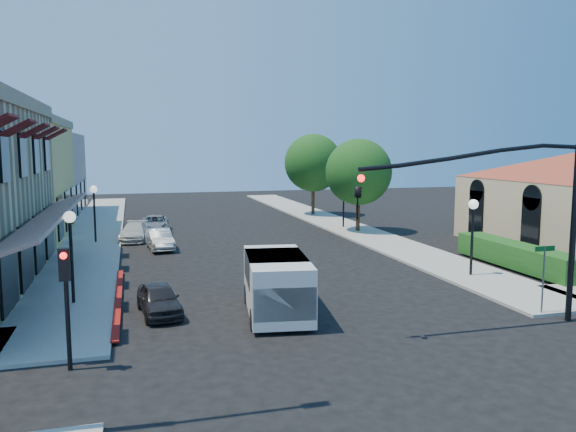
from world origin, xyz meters
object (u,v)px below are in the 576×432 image
object	(u,v)px
lamppost_left_near	(70,233)
parked_car_c	(134,232)
parked_car_b	(160,239)
secondary_signal	(66,286)
street_tree_b	(313,163)
lamppost_right_far	(344,191)
white_van	(277,281)
lamppost_left_far	(94,199)
street_name_sign	(544,268)
parked_car_a	(159,299)
street_tree_a	(359,172)
signal_mast_arm	(521,204)
lamppost_right_near	(473,218)
parked_car_d	(155,224)

from	to	relation	value
lamppost_left_near	parked_car_c	size ratio (longest dim) A/B	0.93
parked_car_b	parked_car_c	world-z (taller)	parked_car_b
secondary_signal	street_tree_b	bearing A→B (deg)	61.23
lamppost_right_far	white_van	distance (m)	21.67
lamppost_left_far	white_van	xyz separation A→B (m)	(7.05, -17.20, -1.52)
street_name_sign	parked_car_a	bearing A→B (deg)	163.66
street_tree_a	parked_car_a	bearing A→B (deg)	-131.72
lamppost_left_far	parked_car_b	world-z (taller)	lamppost_left_far
secondary_signal	street_name_sign	xyz separation A→B (m)	(15.50, 0.79, -0.62)
parked_car_b	secondary_signal	bearing A→B (deg)	-106.16
lamppost_left_far	parked_car_c	bearing A→B (deg)	12.48
parked_car_a	parked_car_c	bearing A→B (deg)	85.94
signal_mast_arm	parked_car_b	bearing A→B (deg)	121.33
street_tree_a	lamppost_right_near	distance (m)	14.08
lamppost_right_far	parked_car_d	xyz separation A→B (m)	(-13.30, 2.00, -2.17)
secondary_signal	parked_car_c	world-z (taller)	secondary_signal
parked_car_c	street_tree_b	bearing A→B (deg)	40.11
street_tree_b	signal_mast_arm	distance (m)	30.65
parked_car_b	white_van	bearing A→B (deg)	-82.57
lamppost_left_near	parked_car_a	world-z (taller)	lamppost_left_near
lamppost_left_near	lamppost_left_far	xyz separation A→B (m)	(0.00, 14.00, 0.00)
street_tree_a	street_tree_b	xyz separation A→B (m)	(0.00, 10.00, 0.35)
signal_mast_arm	lamppost_left_near	bearing A→B (deg)	155.63
lamppost_left_near	lamppost_left_far	bearing A→B (deg)	90.00
street_tree_a	white_van	bearing A→B (deg)	-120.79
secondary_signal	lamppost_right_near	xyz separation A→B (m)	(16.50, 6.59, 0.42)
lamppost_right_far	street_tree_b	bearing A→B (deg)	87.85
secondary_signal	parked_car_d	world-z (taller)	secondary_signal
street_tree_b	parked_car_b	distance (m)	19.23
parked_car_b	parked_car_c	distance (m)	3.78
parked_car_a	parked_car_d	world-z (taller)	parked_car_d
lamppost_left_near	parked_car_b	distance (m)	11.80
street_name_sign	parked_car_d	bearing A→B (deg)	117.33
lamppost_right_near	lamppost_left_near	bearing A→B (deg)	180.00
secondary_signal	lamppost_left_far	bearing A→B (deg)	91.39
street_tree_a	signal_mast_arm	xyz separation A→B (m)	(-2.94, -20.50, -0.11)
street_tree_b	lamppost_left_near	xyz separation A→B (m)	(-17.30, -24.00, -1.81)
street_tree_a	lamppost_right_near	xyz separation A→B (m)	(-0.30, -14.00, -1.46)
street_name_sign	lamppost_left_near	xyz separation A→B (m)	(-16.00, 5.80, 1.04)
lamppost_left_far	signal_mast_arm	bearing A→B (deg)	-55.00
street_tree_a	parked_car_c	world-z (taller)	street_tree_a
white_van	parked_car_a	xyz separation A→B (m)	(-4.01, 1.20, -0.66)
lamppost_right_near	parked_car_a	size ratio (longest dim) A/B	1.11
white_van	parked_car_a	distance (m)	4.24
lamppost_left_near	parked_car_b	size ratio (longest dim) A/B	1.00
parked_car_c	street_name_sign	bearing A→B (deg)	-48.21
signal_mast_arm	secondary_signal	size ratio (longest dim) A/B	2.41
lamppost_right_far	street_name_sign	bearing A→B (deg)	-92.63
street_tree_a	white_van	world-z (taller)	street_tree_a
white_van	parked_car_a	world-z (taller)	white_van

